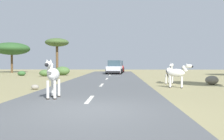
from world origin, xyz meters
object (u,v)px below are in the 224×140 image
car_0 (115,68)px  rock_0 (35,87)px  zebra_1 (178,73)px  car_1 (118,67)px  zebra_2 (170,71)px  tree_3 (12,49)px  rock_1 (212,80)px  bush_3 (62,71)px  bush_2 (22,73)px  bush_1 (45,73)px  tree_0 (57,43)px  zebra_0 (53,75)px

car_0 → rock_0: size_ratio=10.40×
zebra_1 → car_1: size_ratio=0.34×
zebra_2 → tree_3: tree_3 is taller
tree_3 → rock_1: 29.05m
bush_3 → rock_1: 17.35m
car_1 → bush_3: (-6.42, -9.04, -0.33)m
zebra_1 → rock_0: 8.14m
bush_2 → bush_3: bush_3 is taller
car_0 → bush_3: car_0 is taller
bush_1 → zebra_2: bearing=-37.0°
rock_0 → rock_1: bearing=17.6°
tree_0 → rock_0: tree_0 is taller
zebra_0 → tree_3: 28.73m
car_0 → zebra_0: bearing=88.6°
zebra_2 → bush_1: size_ratio=1.23×
zebra_2 → bush_2: (-14.65, 9.83, -0.61)m
zebra_1 → car_1: (-3.73, 22.78, -0.01)m
tree_0 → bush_3: bearing=-67.3°
zebra_0 → tree_3: (-13.37, 25.30, 2.57)m
zebra_1 → car_0: size_ratio=0.33×
zebra_0 → tree_3: tree_3 is taller
bush_2 → rock_0: 15.23m
tree_0 → rock_0: 19.91m
tree_3 → rock_0: bearing=-62.5°
bush_2 → car_1: bearing=43.4°
bush_3 → tree_0: bearing=112.7°
zebra_0 → bush_1: size_ratio=1.37×
tree_3 → bush_1: (7.86, -9.11, -3.19)m
zebra_0 → zebra_1: size_ratio=1.12×
rock_0 → car_0: bearing=77.7°
bush_1 → rock_1: (14.40, -9.27, -0.06)m
zebra_1 → car_0: 17.42m
tree_0 → tree_3: tree_0 is taller
tree_0 → tree_3: bearing=160.0°
bush_1 → car_1: bearing=55.2°
zebra_1 → zebra_2: 2.74m
rock_1 → bush_3: bearing=138.6°
zebra_2 → rock_1: (2.75, -0.48, -0.58)m
car_1 → tree_0: (-8.17, -4.86, 3.30)m
zebra_0 → car_0: bearing=-96.8°
car_1 → tree_0: size_ratio=0.91×
bush_2 → rock_1: (17.40, -10.31, 0.03)m
car_0 → zebra_1: bearing=107.3°
rock_1 → tree_0: bearing=133.3°
rock_1 → zebra_2: bearing=170.0°
zebra_0 → rock_0: (-1.99, 3.46, -0.83)m
car_0 → rock_1: (6.92, -14.68, -0.55)m
rock_0 → car_1: bearing=79.9°
bush_1 → zebra_0: bearing=-71.2°
car_1 → rock_0: (-4.29, -23.98, -0.71)m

